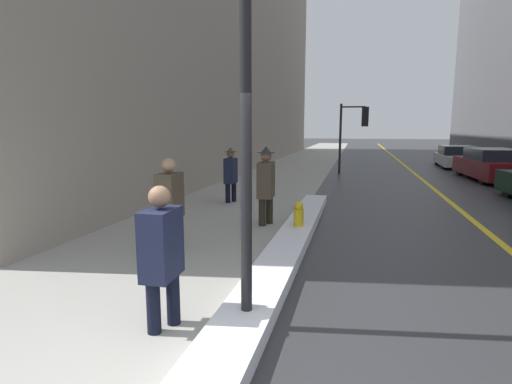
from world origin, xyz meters
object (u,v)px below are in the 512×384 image
Objects in this scene: pedestrian_with_shoulder_bag at (231,173)px; pedestrian_in_fedora at (266,182)px; traffic_light_near at (356,124)px; parked_car_maroon at (491,165)px; lamp_post at (246,79)px; pedestrian_trailing at (162,251)px; pedestrian_nearside at (170,201)px; parked_car_silver at (456,157)px; fire_hydrant at (299,219)px.

pedestrian_in_fedora is at bearing 31.37° from pedestrian_with_shoulder_bag.
pedestrian_in_fedora is at bearing -104.08° from traffic_light_near.
lamp_post is at bearing 152.96° from parked_car_maroon.
lamp_post is 1.33× the size of traffic_light_near.
pedestrian_trailing is 16.52m from parked_car_maroon.
pedestrian_nearside is at bearing 3.25° from pedestrian_with_shoulder_bag.
pedestrian_nearside is at bearing 131.51° from lamp_post.
lamp_post reaches higher than parked_car_silver.
lamp_post is at bearing -90.12° from fire_hydrant.
lamp_post is 16.05m from parked_car_maroon.
pedestrian_with_shoulder_bag is 4.00m from fire_hydrant.
pedestrian_with_shoulder_bag is 2.31× the size of fire_hydrant.
parked_car_silver is (-0.10, 5.73, -0.07)m from parked_car_maroon.
pedestrian_trailing is at bearing -2.24° from pedestrian_in_fedora.
fire_hydrant is (0.86, 4.14, -0.53)m from pedestrian_trailing.
fire_hydrant is at bearing 127.27° from pedestrian_nearside.
parked_car_maroon is 12.48m from fire_hydrant.
pedestrian_nearside is at bearing -28.29° from pedestrian_in_fedora.
pedestrian_in_fedora is 0.40× the size of parked_car_silver.
pedestrian_trailing is 2.25× the size of fire_hydrant.
traffic_light_near is 0.74× the size of parked_car_silver.
pedestrian_nearside is (-1.13, 2.51, 0.04)m from pedestrian_trailing.
parked_car_silver is (7.27, 15.66, -0.41)m from pedestrian_in_fedora.
traffic_light_near is 15.95m from pedestrian_trailing.
lamp_post is 1.98m from pedestrian_trailing.
traffic_light_near is at bearing 168.50° from pedestrian_in_fedora.
pedestrian_in_fedora reaches higher than pedestrian_nearside.
parked_car_maroon is (7.39, 14.78, -0.24)m from pedestrian_trailing.
pedestrian_nearside reaches higher than pedestrian_trailing.
fire_hydrant is at bearing 89.88° from lamp_post.
pedestrian_trailing is 21.77m from parked_car_silver.
pedestrian_with_shoulder_bag is 15.93m from parked_car_silver.
pedestrian_in_fedora is at bearing 157.37° from parked_car_silver.
pedestrian_in_fedora is at bearing 177.76° from pedestrian_trailing.
pedestrian_trailing reaches higher than parked_car_silver.
pedestrian_trailing is at bearing 150.62° from parked_car_maroon.
parked_car_silver is 6.34× the size of fire_hydrant.
pedestrian_nearside is 0.94× the size of pedestrian_in_fedora.
traffic_light_near is at bearing 133.36° from parked_car_silver.
lamp_post is at bearing 8.30° from pedestrian_in_fedora.
pedestrian_trailing is 0.33× the size of parked_car_maroon.
traffic_light_near reaches higher than parked_car_maroon.
pedestrian_with_shoulder_bag reaches higher than parked_car_maroon.
lamp_post reaches higher than pedestrian_nearside.
pedestrian_with_shoulder_bag reaches higher than parked_car_silver.
traffic_light_near is 1.98× the size of pedestrian_nearside.
parked_car_silver is (5.43, 4.74, -1.79)m from traffic_light_near.
parked_car_maroon is at bearing -176.78° from parked_car_silver.
pedestrian_nearside reaches higher than parked_car_silver.
parked_car_maroon is at bearing -14.79° from traffic_light_near.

